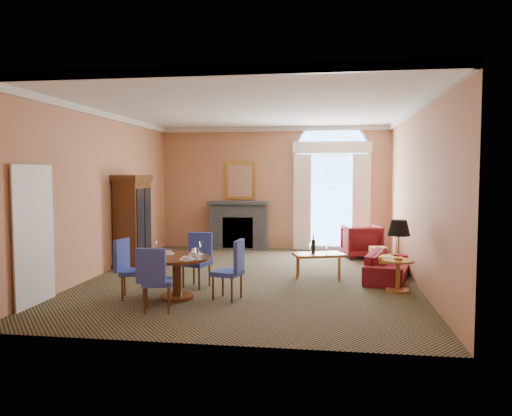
# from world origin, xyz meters

# --- Properties ---
(ground) EXTENTS (7.50, 7.50, 0.00)m
(ground) POSITION_xyz_m (0.00, 0.00, 0.00)
(ground) COLOR black
(ground) RESTS_ON ground
(room_envelope) EXTENTS (6.04, 7.52, 3.45)m
(room_envelope) POSITION_xyz_m (-0.03, 0.67, 2.51)
(room_envelope) COLOR tan
(room_envelope) RESTS_ON ground
(armoire) EXTENTS (0.56, 0.99, 1.95)m
(armoire) POSITION_xyz_m (-2.72, 0.83, 0.94)
(armoire) COLOR #3F210E
(armoire) RESTS_ON ground
(dining_table) EXTENTS (1.07, 1.07, 0.87)m
(dining_table) POSITION_xyz_m (-0.94, -1.74, 0.51)
(dining_table) COLOR #3F210E
(dining_table) RESTS_ON ground
(dining_chair_north) EXTENTS (0.53, 0.53, 0.94)m
(dining_chair_north) POSITION_xyz_m (-0.84, -0.82, 0.54)
(dining_chair_north) COLOR #293AA1
(dining_chair_north) RESTS_ON ground
(dining_chair_south) EXTENTS (0.52, 0.52, 0.94)m
(dining_chair_south) POSITION_xyz_m (-1.02, -2.56, 0.54)
(dining_chair_south) COLOR #293AA1
(dining_chair_south) RESTS_ON ground
(dining_chair_east) EXTENTS (0.52, 0.52, 0.94)m
(dining_chair_east) POSITION_xyz_m (-0.05, -1.65, 0.54)
(dining_chair_east) COLOR #293AA1
(dining_chair_east) RESTS_ON ground
(dining_chair_west) EXTENTS (0.52, 0.52, 0.94)m
(dining_chair_west) POSITION_xyz_m (-1.72, -1.81, 0.54)
(dining_chair_west) COLOR #293AA1
(dining_chair_west) RESTS_ON ground
(sofa) EXTENTS (1.07, 1.86, 0.51)m
(sofa) POSITION_xyz_m (2.55, 0.26, 0.26)
(sofa) COLOR maroon
(sofa) RESTS_ON ground
(armchair) EXTENTS (0.98, 1.00, 0.78)m
(armchair) POSITION_xyz_m (2.20, 2.62, 0.39)
(armchair) COLOR maroon
(armchair) RESTS_ON ground
(coffee_table) EXTENTS (1.04, 0.79, 0.82)m
(coffee_table) POSITION_xyz_m (1.24, 0.17, 0.44)
(coffee_table) COLOR #AB6F33
(coffee_table) RESTS_ON ground
(side_table) EXTENTS (0.54, 0.54, 1.18)m
(side_table) POSITION_xyz_m (2.60, -0.73, 0.77)
(side_table) COLOR #AB6F33
(side_table) RESTS_ON ground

